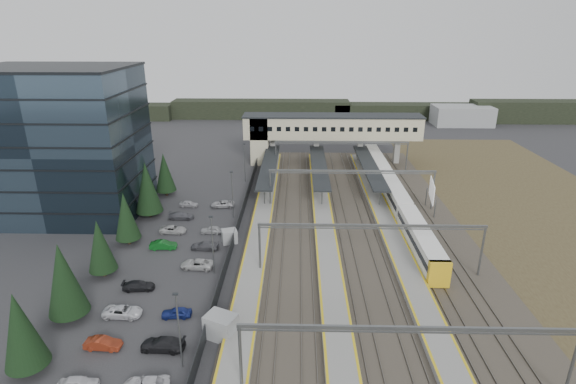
{
  "coord_description": "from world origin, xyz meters",
  "views": [
    {
      "loc": [
        2.77,
        -58.74,
        30.4
      ],
      "look_at": [
        1.14,
        11.61,
        4.0
      ],
      "focal_mm": 28.0,
      "sensor_mm": 36.0,
      "label": 1
    }
  ],
  "objects_px": {
    "billboard": "(432,192)",
    "office_building": "(62,143)",
    "footbridge": "(320,129)",
    "train": "(394,194)",
    "relay_cabin_near": "(221,326)",
    "relay_cabin_far": "(229,236)"
  },
  "relations": [
    {
      "from": "relay_cabin_far",
      "to": "train",
      "type": "bearing_deg",
      "value": 30.22
    },
    {
      "from": "relay_cabin_far",
      "to": "footbridge",
      "type": "bearing_deg",
      "value": 70.04
    },
    {
      "from": "office_building",
      "to": "footbridge",
      "type": "xyz_separation_m",
      "value": [
        43.7,
        30.0,
        -4.26
      ]
    },
    {
      "from": "relay_cabin_near",
      "to": "footbridge",
      "type": "xyz_separation_m",
      "value": [
        12.7,
        62.6,
        6.65
      ]
    },
    {
      "from": "billboard",
      "to": "office_building",
      "type": "bearing_deg",
      "value": -179.03
    },
    {
      "from": "footbridge",
      "to": "train",
      "type": "bearing_deg",
      "value": -64.11
    },
    {
      "from": "train",
      "to": "billboard",
      "type": "relative_size",
      "value": 8.85
    },
    {
      "from": "relay_cabin_near",
      "to": "billboard",
      "type": "bearing_deg",
      "value": 47.78
    },
    {
      "from": "footbridge",
      "to": "billboard",
      "type": "relative_size",
      "value": 6.35
    },
    {
      "from": "office_building",
      "to": "relay_cabin_far",
      "type": "xyz_separation_m",
      "value": [
        28.73,
        -11.23,
        -11.19
      ]
    },
    {
      "from": "billboard",
      "to": "relay_cabin_far",
      "type": "bearing_deg",
      "value": -159.49
    },
    {
      "from": "relay_cabin_near",
      "to": "train",
      "type": "height_order",
      "value": "train"
    },
    {
      "from": "office_building",
      "to": "footbridge",
      "type": "bearing_deg",
      "value": 34.47
    },
    {
      "from": "billboard",
      "to": "train",
      "type": "bearing_deg",
      "value": 146.82
    },
    {
      "from": "relay_cabin_near",
      "to": "billboard",
      "type": "height_order",
      "value": "billboard"
    },
    {
      "from": "office_building",
      "to": "train",
      "type": "distance_m",
      "value": 57.12
    },
    {
      "from": "relay_cabin_far",
      "to": "billboard",
      "type": "bearing_deg",
      "value": 20.51
    },
    {
      "from": "train",
      "to": "office_building",
      "type": "bearing_deg",
      "value": -175.25
    },
    {
      "from": "office_building",
      "to": "footbridge",
      "type": "distance_m",
      "value": 53.18
    },
    {
      "from": "relay_cabin_far",
      "to": "billboard",
      "type": "xyz_separation_m",
      "value": [
        32.8,
        12.27,
        2.76
      ]
    },
    {
      "from": "billboard",
      "to": "relay_cabin_near",
      "type": "bearing_deg",
      "value": -132.22
    },
    {
      "from": "footbridge",
      "to": "relay_cabin_far",
      "type": "bearing_deg",
      "value": -109.96
    }
  ]
}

